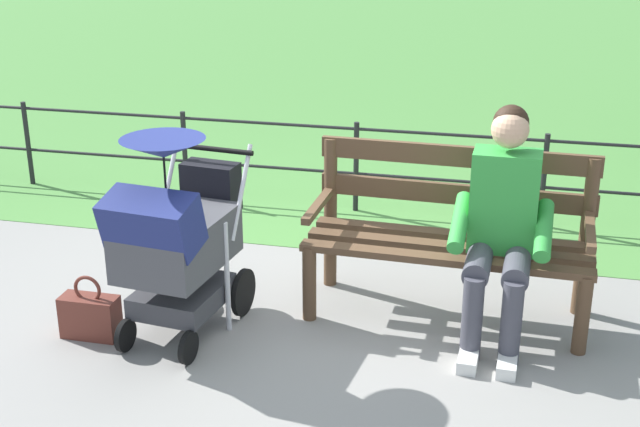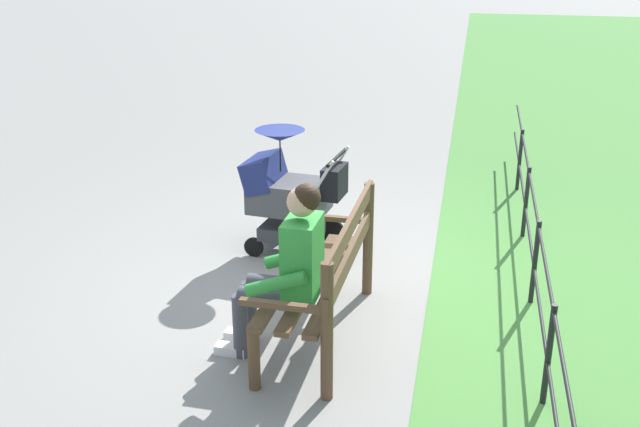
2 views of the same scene
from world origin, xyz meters
TOP-DOWN VIEW (x-y plane):
  - ground_plane at (0.00, 0.00)m, footprint 60.00×60.00m
  - park_bench at (-0.84, -0.12)m, footprint 1.62×0.65m
  - person_on_bench at (-1.12, 0.11)m, footprint 0.54×0.74m
  - stroller at (0.57, 0.51)m, footprint 0.60×0.93m
  - handbag at (1.05, 0.66)m, footprint 0.32×0.14m
  - park_fence at (-0.28, -1.61)m, footprint 8.28×0.04m

SIDE VIEW (x-z plane):
  - ground_plane at x=0.00m, z-range 0.00..0.00m
  - handbag at x=1.05m, z-range -0.06..0.31m
  - park_fence at x=-0.28m, z-range 0.07..0.77m
  - park_bench at x=-0.84m, z-range 0.05..1.01m
  - stroller at x=0.57m, z-range 0.02..1.17m
  - person_on_bench at x=-1.12m, z-range 0.04..1.31m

